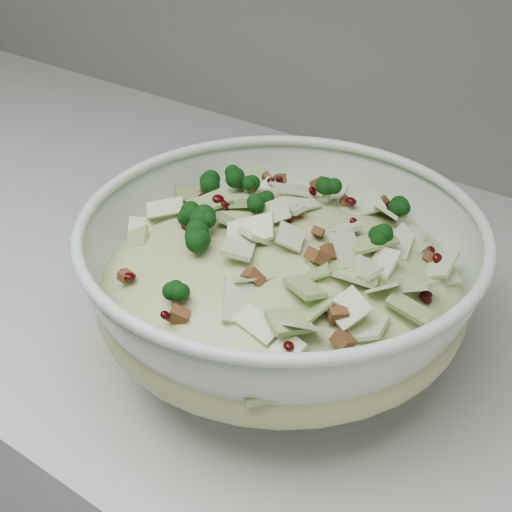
% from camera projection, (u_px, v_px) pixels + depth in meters
% --- Properties ---
extents(counter, '(3.60, 0.60, 0.90)m').
position_uv_depth(counter, '(33.00, 393.00, 1.18)').
color(counter, '#ABABA6').
rests_on(counter, floor).
extents(mixing_bowl, '(0.37, 0.37, 0.13)m').
position_uv_depth(mixing_bowl, '(281.00, 285.00, 0.56)').
color(mixing_bowl, silver).
rests_on(mixing_bowl, counter).
extents(salad, '(0.32, 0.32, 0.13)m').
position_uv_depth(salad, '(281.00, 263.00, 0.55)').
color(salad, '#B2B97E').
rests_on(salad, mixing_bowl).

